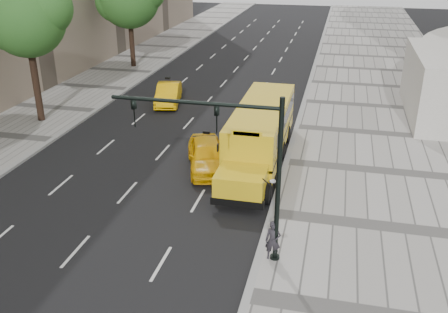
% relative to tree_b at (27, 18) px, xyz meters
% --- Properties ---
extents(ground, '(140.00, 140.00, 0.00)m').
position_rel_tree_b_xyz_m(ground, '(10.41, -3.01, -6.71)').
color(ground, black).
rests_on(ground, ground).
extents(sidewalk_museum, '(12.00, 140.00, 0.15)m').
position_rel_tree_b_xyz_m(sidewalk_museum, '(22.41, -3.01, -6.64)').
color(sidewalk_museum, '#9B9792').
rests_on(sidewalk_museum, ground).
extents(sidewalk_far, '(6.00, 140.00, 0.15)m').
position_rel_tree_b_xyz_m(sidewalk_far, '(-0.59, -3.01, -6.64)').
color(sidewalk_far, '#9B9792').
rests_on(sidewalk_far, ground).
extents(curb_museum, '(0.30, 140.00, 0.15)m').
position_rel_tree_b_xyz_m(curb_museum, '(16.41, -3.01, -6.64)').
color(curb_museum, gray).
rests_on(curb_museum, ground).
extents(curb_far, '(0.30, 140.00, 0.15)m').
position_rel_tree_b_xyz_m(curb_far, '(2.41, -3.01, -6.64)').
color(curb_far, gray).
rests_on(curb_far, ground).
extents(tree_b, '(5.37, 4.77, 9.06)m').
position_rel_tree_b_xyz_m(tree_b, '(0.00, 0.00, 0.00)').
color(tree_b, black).
rests_on(tree_b, ground).
extents(school_bus, '(2.96, 11.56, 3.19)m').
position_rel_tree_b_xyz_m(school_bus, '(14.91, -2.69, -4.95)').
color(school_bus, gold).
rests_on(school_bus, ground).
extents(taxi_near, '(3.31, 5.00, 1.58)m').
position_rel_tree_b_xyz_m(taxi_near, '(12.41, -4.55, -5.92)').
color(taxi_near, '#F5B406').
rests_on(taxi_near, ground).
extents(taxi_far, '(2.51, 4.74, 1.48)m').
position_rel_tree_b_xyz_m(taxi_far, '(6.78, 5.65, -5.97)').
color(taxi_far, '#F5B406').
rests_on(taxi_far, ground).
extents(pedestrian, '(0.59, 0.41, 1.56)m').
position_rel_tree_b_xyz_m(pedestrian, '(16.92, -11.93, -5.78)').
color(pedestrian, '#26242A').
rests_on(pedestrian, sidewalk_museum).
extents(traffic_signal, '(6.18, 0.36, 6.40)m').
position_rel_tree_b_xyz_m(traffic_signal, '(15.60, -11.90, -2.62)').
color(traffic_signal, black).
rests_on(traffic_signal, ground).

